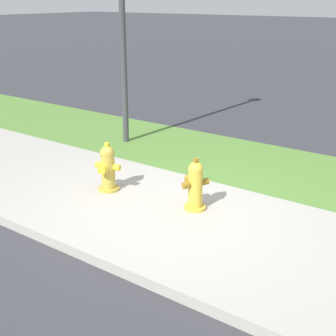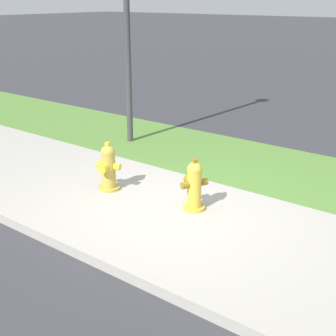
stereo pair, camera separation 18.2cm
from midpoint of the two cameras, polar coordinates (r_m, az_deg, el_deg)
The scene contains 6 objects.
ground_plane at distance 5.99m, azimuth 1.04°, elevation -5.77°, with size 120.00×120.00×0.00m, color #38383D.
sidewalk_pavement at distance 5.99m, azimuth 1.04°, elevation -5.73°, with size 18.00×2.56×0.01m, color #ADA89E.
grass_verge at distance 7.91m, azimuth 11.47°, elevation 0.45°, with size 18.00×2.25×0.01m, color #568438.
street_curb at distance 5.06m, azimuth -8.31°, elevation -10.46°, with size 18.00×0.16×0.12m, color #ADA89E.
fire_hydrant_mid_block at distance 6.02m, azimuth 4.06°, elevation -2.18°, with size 0.34×0.37×0.70m.
fire_hydrant_across_street at distance 6.66m, azimuth -6.51°, elevation 0.05°, with size 0.39×0.36×0.71m.
Camera 2 is at (3.26, -4.28, 2.62)m, focal length 50.00 mm.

